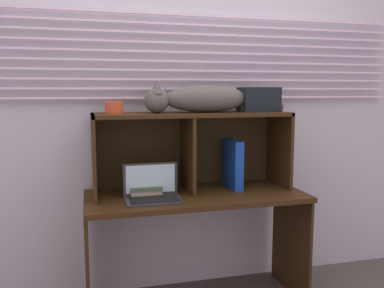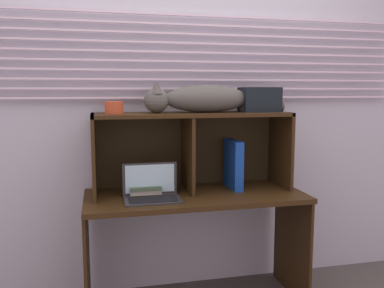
% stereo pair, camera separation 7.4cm
% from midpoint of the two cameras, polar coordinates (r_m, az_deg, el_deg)
% --- Properties ---
extents(back_panel_with_blinds, '(4.40, 0.08, 2.50)m').
position_cam_midpoint_polar(back_panel_with_blinds, '(2.72, -2.00, 5.68)').
color(back_panel_with_blinds, '#B8BCC5').
rests_on(back_panel_with_blinds, ground).
extents(desk, '(1.33, 0.56, 0.72)m').
position_cam_midpoint_polar(desk, '(2.53, -0.32, -10.18)').
color(desk, '#32200D').
rests_on(desk, ground).
extents(hutch_shelf_unit, '(1.22, 0.36, 0.49)m').
position_cam_midpoint_polar(hutch_shelf_unit, '(2.55, -1.10, 0.98)').
color(hutch_shelf_unit, '#32200D').
rests_on(hutch_shelf_unit, desk).
extents(cat, '(0.90, 0.19, 0.18)m').
position_cam_midpoint_polar(cat, '(2.51, 0.42, 6.34)').
color(cat, '#505048').
rests_on(cat, hutch_shelf_unit).
extents(laptop, '(0.32, 0.22, 0.20)m').
position_cam_midpoint_polar(laptop, '(2.37, -6.50, -6.77)').
color(laptop, '#2C2C2C').
rests_on(laptop, desk).
extents(binder_upright, '(0.06, 0.25, 0.31)m').
position_cam_midpoint_polar(binder_upright, '(2.62, 4.96, -2.82)').
color(binder_upright, '#143F9A').
rests_on(binder_upright, desk).
extents(book_stack, '(0.19, 0.23, 0.06)m').
position_cam_midpoint_polar(book_stack, '(2.52, -7.59, -6.24)').
color(book_stack, gray).
rests_on(book_stack, desk).
extents(small_basket, '(0.11, 0.11, 0.07)m').
position_cam_midpoint_polar(small_basket, '(2.43, -11.80, 5.05)').
color(small_basket, '#BF4826').
rests_on(small_basket, hutch_shelf_unit).
extents(storage_box, '(0.24, 0.16, 0.16)m').
position_cam_midpoint_polar(storage_box, '(2.64, 8.58, 6.23)').
color(storage_box, black).
rests_on(storage_box, hutch_shelf_unit).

